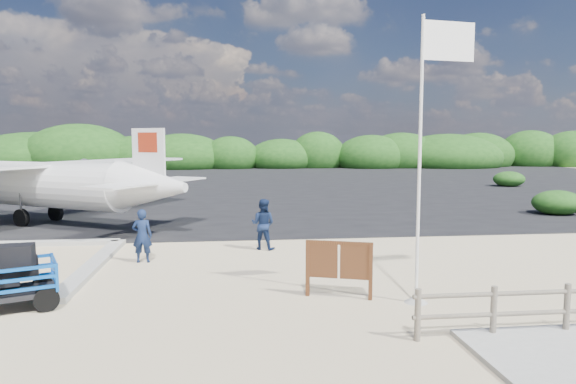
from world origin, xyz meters
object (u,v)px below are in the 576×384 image
(flagpole, at_px, (416,302))
(crew_a, at_px, (142,236))
(aircraft_large, at_px, (426,192))
(baggage_cart, at_px, (0,311))
(crew_b, at_px, (263,224))
(signboard, at_px, (338,298))

(flagpole, xyz_separation_m, crew_a, (-6.96, 4.75, 0.83))
(aircraft_large, bearing_deg, baggage_cart, 81.82)
(baggage_cart, xyz_separation_m, crew_b, (6.20, 5.78, 0.88))
(baggage_cart, relative_size, flagpole, 0.39)
(signboard, relative_size, crew_b, 0.97)
(baggage_cart, xyz_separation_m, flagpole, (9.35, -0.46, 0.00))
(baggage_cart, distance_m, signboard, 7.63)
(aircraft_large, bearing_deg, crew_a, 79.92)
(baggage_cart, xyz_separation_m, signboard, (7.63, 0.10, 0.00))
(baggage_cart, bearing_deg, crew_b, 20.24)
(crew_a, bearing_deg, signboard, 141.88)
(flagpole, relative_size, crew_a, 3.92)
(baggage_cart, bearing_deg, signboard, -22.01)
(crew_b, bearing_deg, baggage_cart, 66.24)
(flagpole, height_order, aircraft_large, flagpole)
(flagpole, xyz_separation_m, crew_b, (-3.15, 6.24, 0.88))
(flagpole, distance_m, signboard, 1.80)
(signboard, height_order, aircraft_large, aircraft_large)
(baggage_cart, relative_size, crew_b, 1.44)
(flagpole, height_order, signboard, flagpole)
(flagpole, bearing_deg, aircraft_large, 67.86)
(baggage_cart, height_order, flagpole, flagpole)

